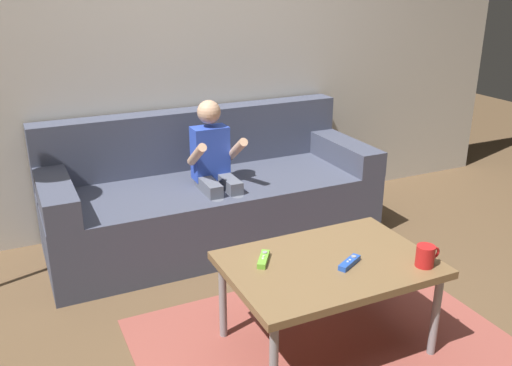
{
  "coord_description": "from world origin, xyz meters",
  "views": [
    {
      "loc": [
        -1.13,
        -1.78,
        1.61
      ],
      "look_at": [
        0.03,
        0.67,
        0.59
      ],
      "focal_mm": 38.75,
      "sensor_mm": 36.0,
      "label": 1
    }
  ],
  "objects_px": {
    "person_seated_on_couch": "(216,168)",
    "coffee_mug": "(426,256)",
    "game_remote_lime_center": "(264,259)",
    "coffee_table": "(329,269)",
    "couch": "(211,197)",
    "game_remote_blue_near_edge": "(350,263)"
  },
  "relations": [
    {
      "from": "person_seated_on_couch",
      "to": "coffee_table",
      "type": "xyz_separation_m",
      "value": [
        0.1,
        -1.11,
        -0.14
      ]
    },
    {
      "from": "coffee_table",
      "to": "game_remote_lime_center",
      "type": "xyz_separation_m",
      "value": [
        -0.26,
        0.12,
        0.05
      ]
    },
    {
      "from": "game_remote_blue_near_edge",
      "to": "game_remote_lime_center",
      "type": "distance_m",
      "value": 0.37
    },
    {
      "from": "coffee_table",
      "to": "person_seated_on_couch",
      "type": "bearing_deg",
      "value": 94.99
    },
    {
      "from": "couch",
      "to": "coffee_table",
      "type": "bearing_deg",
      "value": -86.86
    },
    {
      "from": "game_remote_lime_center",
      "to": "coffee_table",
      "type": "bearing_deg",
      "value": -24.27
    },
    {
      "from": "game_remote_blue_near_edge",
      "to": "coffee_mug",
      "type": "bearing_deg",
      "value": -25.89
    },
    {
      "from": "couch",
      "to": "coffee_table",
      "type": "relative_size",
      "value": 2.27
    },
    {
      "from": "person_seated_on_couch",
      "to": "coffee_table",
      "type": "height_order",
      "value": "person_seated_on_couch"
    },
    {
      "from": "person_seated_on_couch",
      "to": "coffee_mug",
      "type": "height_order",
      "value": "person_seated_on_couch"
    },
    {
      "from": "coffee_mug",
      "to": "couch",
      "type": "bearing_deg",
      "value": 105.78
    },
    {
      "from": "person_seated_on_couch",
      "to": "game_remote_lime_center",
      "type": "bearing_deg",
      "value": -99.38
    },
    {
      "from": "person_seated_on_couch",
      "to": "game_remote_lime_center",
      "type": "xyz_separation_m",
      "value": [
        -0.16,
        -1.0,
        -0.08
      ]
    },
    {
      "from": "couch",
      "to": "game_remote_lime_center",
      "type": "relative_size",
      "value": 15.1
    },
    {
      "from": "game_remote_lime_center",
      "to": "game_remote_blue_near_edge",
      "type": "bearing_deg",
      "value": -30.0
    },
    {
      "from": "couch",
      "to": "game_remote_lime_center",
      "type": "distance_m",
      "value": 1.2
    },
    {
      "from": "couch",
      "to": "coffee_table",
      "type": "height_order",
      "value": "couch"
    },
    {
      "from": "game_remote_lime_center",
      "to": "coffee_mug",
      "type": "height_order",
      "value": "coffee_mug"
    },
    {
      "from": "couch",
      "to": "game_remote_blue_near_edge",
      "type": "xyz_separation_m",
      "value": [
        0.13,
        -1.35,
        0.17
      ]
    },
    {
      "from": "coffee_table",
      "to": "game_remote_blue_near_edge",
      "type": "xyz_separation_m",
      "value": [
        0.06,
        -0.07,
        0.05
      ]
    },
    {
      "from": "couch",
      "to": "person_seated_on_couch",
      "type": "relative_size",
      "value": 2.2
    },
    {
      "from": "game_remote_lime_center",
      "to": "coffee_mug",
      "type": "xyz_separation_m",
      "value": [
        0.61,
        -0.33,
        0.04
      ]
    }
  ]
}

